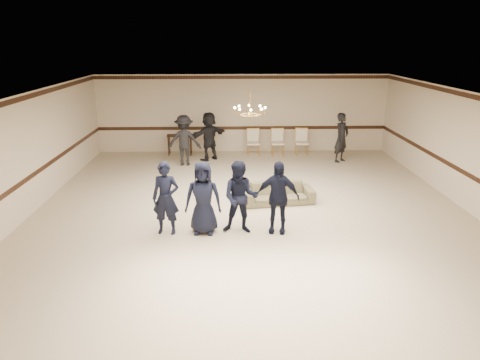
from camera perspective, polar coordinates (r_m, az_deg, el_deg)
The scene contains 16 objects.
room at distance 11.48m, azimuth 1.53°, elevation 3.00°, with size 12.01×14.01×3.21m.
chair_rail at distance 18.42m, azimuth 0.31°, elevation 6.82°, with size 12.00×0.02×0.14m, color #351B10.
crown_molding at distance 18.13m, azimuth 0.32°, elevation 13.28°, with size 12.00×0.02×0.14m, color #351B10.
chandelier at distance 12.21m, azimuth 1.32°, elevation 10.01°, with size 0.94×0.94×0.89m, color gold, non-canonical shape.
boy_a at distance 10.66m, azimuth -9.67°, elevation -2.37°, with size 0.66×0.43×1.81m, color black.
boy_b at distance 10.57m, azimuth -4.83°, elevation -2.35°, with size 0.88×0.58×1.81m, color black.
boy_c at distance 10.56m, azimuth 0.05°, elevation -2.31°, with size 0.88×0.68×1.81m, color black.
boy_d at distance 10.62m, azimuth 4.91°, elevation -2.25°, with size 1.06×0.44×1.81m, color black.
settee at distance 12.72m, azimuth 5.03°, elevation -1.70°, with size 2.04×0.80×0.59m, color #6B6547.
adult_left at distance 16.49m, azimuth -7.29°, elevation 5.16°, with size 1.22×0.70×1.90m, color black.
adult_mid at distance 17.11m, azimuth -4.06°, elevation 5.73°, with size 1.76×0.56×1.90m, color black.
adult_right at distance 17.27m, azimuth 13.13°, elevation 5.42°, with size 0.69×0.45×1.90m, color black.
banquet_chair_left at distance 17.81m, azimuth 1.74°, elevation 4.89°, with size 0.52×0.52×1.06m, color #EEE3C8, non-canonical shape.
banquet_chair_mid at distance 17.90m, azimuth 4.95°, elevation 4.89°, with size 0.52×0.52×1.06m, color #EEE3C8, non-canonical shape.
banquet_chair_right at distance 18.04m, azimuth 8.11°, elevation 4.88°, with size 0.52×0.52×1.06m, color #EEE3C8, non-canonical shape.
console_table at distance 18.11m, azimuth -7.85°, elevation 4.59°, with size 1.01×0.43×0.85m, color #341C11.
Camera 1 is at (-0.63, -11.07, 4.57)m, focal length 32.65 mm.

